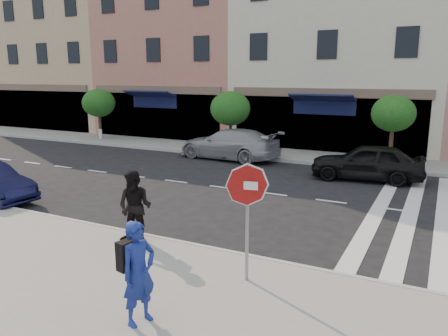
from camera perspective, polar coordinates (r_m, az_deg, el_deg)
ground at (r=11.72m, az=-0.52°, el=-8.07°), size 120.00×120.00×0.00m
sidewalk_near at (r=8.81m, az=-12.24°, el=-14.94°), size 60.00×4.50×0.15m
sidewalk_far at (r=21.73m, az=12.98°, el=1.26°), size 60.00×3.00×0.15m
building_west_far at (r=38.12m, az=-18.98°, el=14.39°), size 12.00×9.00×12.00m
building_west_mid at (r=31.36m, az=-4.23°, el=17.46°), size 10.00×9.00×14.00m
building_centre at (r=27.37m, az=15.67°, el=14.70°), size 11.00×9.00×11.00m
street_tree_wa at (r=28.10m, az=-16.05°, el=8.13°), size 2.00×2.00×3.05m
street_tree_wb at (r=22.96m, az=0.84°, el=7.75°), size 2.10×2.10×3.06m
street_tree_c at (r=20.73m, az=21.25°, el=6.61°), size 1.90×1.90×3.04m
stop_sign at (r=8.11m, az=3.04°, el=-3.66°), size 0.80×0.21×2.31m
photographer at (r=7.15m, az=-11.07°, el=-13.30°), size 0.54×0.70×1.69m
walker at (r=10.43m, az=-11.55°, el=-5.03°), size 0.96×0.82×1.73m
car_far_left at (r=21.29m, az=0.65°, el=3.17°), size 5.28×2.55×1.48m
car_far_mid at (r=17.86m, az=18.17°, el=0.77°), size 4.40×2.16×1.44m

